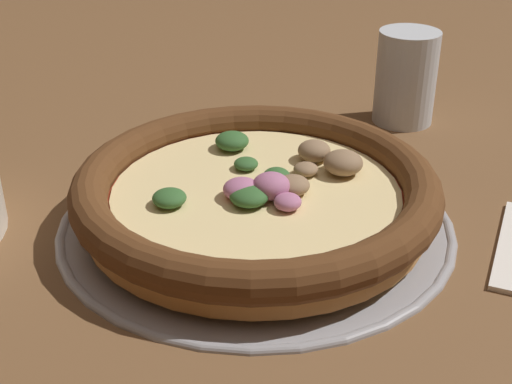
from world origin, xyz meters
The scene contains 4 objects.
ground_plane centered at (0.00, 0.00, 0.00)m, with size 3.00×3.00×0.00m, color brown.
pizza_tray centered at (0.00, 0.00, 0.00)m, with size 0.31×0.31×0.01m.
pizza centered at (0.00, 0.00, 0.03)m, with size 0.28×0.28×0.04m.
drinking_cup centered at (0.10, 0.24, 0.05)m, with size 0.06×0.06×0.10m.
Camera 1 is at (0.11, -0.47, 0.29)m, focal length 50.00 mm.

